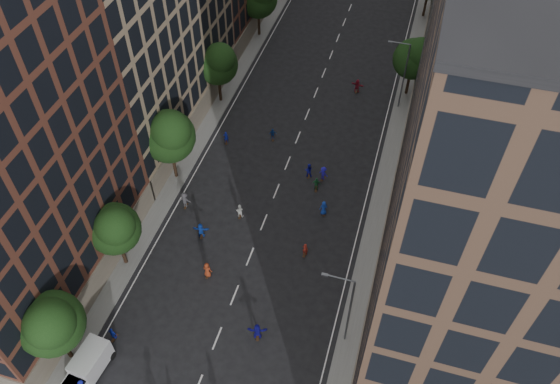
% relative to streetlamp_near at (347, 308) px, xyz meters
% --- Properties ---
extents(ground, '(240.00, 240.00, 0.00)m').
position_rel_streetlamp_near_xyz_m(ground, '(-10.37, 28.00, -5.17)').
color(ground, black).
rests_on(ground, ground).
extents(sidewalk_left, '(4.00, 105.00, 0.15)m').
position_rel_streetlamp_near_xyz_m(sidewalk_left, '(-22.37, 35.50, -5.09)').
color(sidewalk_left, slate).
rests_on(sidewalk_left, ground).
extents(sidewalk_right, '(4.00, 105.00, 0.15)m').
position_rel_streetlamp_near_xyz_m(sidewalk_right, '(1.63, 35.50, -5.09)').
color(sidewalk_right, slate).
rests_on(sidewalk_right, ground).
extents(bldg_right_a, '(14.00, 30.00, 36.00)m').
position_rel_streetlamp_near_xyz_m(bldg_right_a, '(8.63, 3.00, 12.83)').
color(bldg_right_a, '#4D3729').
rests_on(bldg_right_a, ground).
extents(tree_left_0, '(5.20, 5.20, 8.83)m').
position_rel_streetlamp_near_xyz_m(tree_left_0, '(-21.38, -8.15, 0.79)').
color(tree_left_0, black).
rests_on(tree_left_0, ground).
extents(tree_left_1, '(4.80, 4.80, 8.21)m').
position_rel_streetlamp_near_xyz_m(tree_left_1, '(-21.39, 1.86, 0.38)').
color(tree_left_1, black).
rests_on(tree_left_1, ground).
extents(tree_left_2, '(5.60, 5.60, 9.45)m').
position_rel_streetlamp_near_xyz_m(tree_left_2, '(-21.36, 13.83, 1.19)').
color(tree_left_2, black).
rests_on(tree_left_2, ground).
extents(tree_left_3, '(5.00, 5.00, 8.58)m').
position_rel_streetlamp_near_xyz_m(tree_left_3, '(-21.38, 27.85, 0.65)').
color(tree_left_3, black).
rests_on(tree_left_3, ground).
extents(tree_right_a, '(5.00, 5.00, 8.39)m').
position_rel_streetlamp_near_xyz_m(tree_right_a, '(1.02, 35.85, 0.46)').
color(tree_right_a, black).
rests_on(tree_right_a, ground).
extents(streetlamp_near, '(2.64, 0.22, 9.06)m').
position_rel_streetlamp_near_xyz_m(streetlamp_near, '(0.00, 0.00, 0.00)').
color(streetlamp_near, '#595B60').
rests_on(streetlamp_near, ground).
extents(streetlamp_far, '(2.64, 0.22, 9.06)m').
position_rel_streetlamp_near_xyz_m(streetlamp_far, '(0.00, 33.00, 0.00)').
color(streetlamp_far, '#595B60').
rests_on(streetlamp_far, ground).
extents(cargo_van, '(2.52, 4.64, 2.38)m').
position_rel_streetlamp_near_xyz_m(cargo_van, '(-19.22, -8.77, -3.92)').
color(cargo_van, silver).
rests_on(cargo_van, ground).
extents(skater_4, '(0.93, 0.49, 1.52)m').
position_rel_streetlamp_near_xyz_m(skater_4, '(-18.87, -5.48, -4.41)').
color(skater_4, '#13259F').
rests_on(skater_4, ground).
extents(skater_5, '(1.81, 0.97, 1.86)m').
position_rel_streetlamp_near_xyz_m(skater_5, '(-7.04, -1.89, -4.24)').
color(skater_5, '#151190').
rests_on(skater_5, ground).
extents(skater_6, '(0.92, 0.64, 1.79)m').
position_rel_streetlamp_near_xyz_m(skater_6, '(-13.47, 2.83, -4.27)').
color(skater_6, maroon).
rests_on(skater_6, ground).
extents(skater_7, '(0.61, 0.43, 1.56)m').
position_rel_streetlamp_near_xyz_m(skater_7, '(-5.31, 7.76, -4.39)').
color(skater_7, maroon).
rests_on(skater_7, ground).
extents(skater_8, '(0.88, 0.73, 1.65)m').
position_rel_streetlamp_near_xyz_m(skater_8, '(-12.97, 10.57, -4.34)').
color(skater_8, silver).
rests_on(skater_8, ground).
extents(skater_9, '(1.30, 0.83, 1.92)m').
position_rel_streetlamp_near_xyz_m(skater_9, '(-18.87, 10.24, -4.21)').
color(skater_9, '#414045').
rests_on(skater_9, ground).
extents(skater_10, '(1.02, 0.50, 1.68)m').
position_rel_streetlamp_near_xyz_m(skater_10, '(-6.29, 16.43, -4.33)').
color(skater_10, '#1E6433').
rests_on(skater_10, ground).
extents(skater_11, '(1.71, 0.82, 1.77)m').
position_rel_streetlamp_near_xyz_m(skater_11, '(-15.80, 7.05, -4.29)').
color(skater_11, '#1642B9').
rests_on(skater_11, ground).
extents(skater_12, '(1.00, 0.85, 1.73)m').
position_rel_streetlamp_near_xyz_m(skater_12, '(-4.78, 13.32, -4.30)').
color(skater_12, '#1539B0').
rests_on(skater_12, ground).
extents(skater_13, '(0.65, 0.51, 1.56)m').
position_rel_streetlamp_near_xyz_m(skater_13, '(-18.19, 20.80, -4.39)').
color(skater_13, '#1624B3').
rests_on(skater_13, ground).
extents(skater_14, '(0.92, 0.75, 1.75)m').
position_rel_streetlamp_near_xyz_m(skater_14, '(-7.61, 18.16, -4.29)').
color(skater_14, '#1517AC').
rests_on(skater_14, ground).
extents(skater_15, '(1.25, 0.97, 1.71)m').
position_rel_streetlamp_near_xyz_m(skater_15, '(-5.95, 18.16, -4.31)').
color(skater_15, '#2017BE').
rests_on(skater_15, ground).
extents(skater_16, '(0.95, 0.58, 1.52)m').
position_rel_streetlamp_near_xyz_m(skater_16, '(-13.12, 22.87, -4.41)').
color(skater_16, '#133C9D').
rests_on(skater_16, ground).
extents(skater_17, '(1.72, 0.80, 1.79)m').
position_rel_streetlamp_near_xyz_m(skater_17, '(-5.36, 34.66, -4.27)').
color(skater_17, '#A31B30').
rests_on(skater_17, ground).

